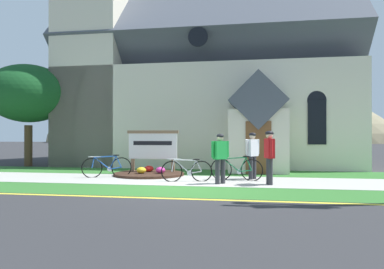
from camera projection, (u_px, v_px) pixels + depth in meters
The scene contains 17 objects.
ground at pixel (201, 174), 14.10m from camera, with size 140.00×140.00×0.00m, color #2B2B2D.
sidewalk_slab at pixel (181, 180), 12.09m from camera, with size 32.00×2.78×0.01m, color #A8A59E.
grass_verge at pixel (165, 191), 9.75m from camera, with size 32.00×1.97×0.01m, color #2D6628.
church_lawn at pixel (194, 172), 14.74m from camera, with size 24.00×2.58×0.01m, color #2D6628.
curb_paint_stripe at pixel (153, 198), 8.63m from camera, with size 28.00×0.16×0.01m, color yellow.
church_building at pixel (201, 81), 20.63m from camera, with size 15.20×11.67×13.23m.
church_sign at pixel (153, 146), 14.11m from camera, with size 2.07×0.20×1.73m.
flower_bed at pixel (149, 174), 13.59m from camera, with size 2.69×2.69×0.34m.
bicycle_yellow at pixel (237, 169), 12.08m from camera, with size 1.80×0.29×0.86m.
bicycle_red at pixel (187, 171), 11.74m from camera, with size 1.67×0.41×0.78m.
bicycle_white at pixel (107, 167), 12.97m from camera, with size 1.67×0.73×0.85m.
cyclist_in_white_jersey at pixel (252, 152), 12.34m from camera, with size 0.48×0.64×1.64m.
cyclist_in_orange_jersey at pixel (269, 153), 10.96m from camera, with size 0.32×0.75×1.67m.
cyclist_in_blue_jersey at pixel (220, 155), 11.16m from camera, with size 0.53×0.45×1.58m.
roadside_conifer at pixel (321, 93), 19.61m from camera, with size 3.45×3.45×6.18m.
yard_deciduous_tree at pixel (28, 94), 17.81m from camera, with size 4.05×4.05×5.09m.
distant_hill at pixel (211, 142), 86.76m from camera, with size 82.86×49.17×27.83m, color #847A5B.
Camera 1 is at (1.93, -9.97, 1.52)m, focal length 33.20 mm.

